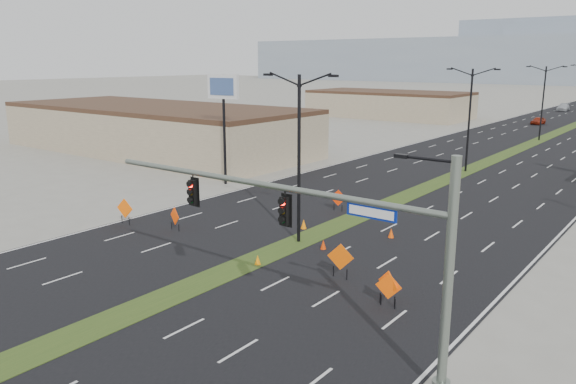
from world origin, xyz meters
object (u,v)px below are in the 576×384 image
Objects in this scene: construction_sign_0 at (125,209)px; construction_sign_4 at (388,285)px; streetlight_2 at (543,101)px; cone_0 at (258,260)px; construction_sign_1 at (175,217)px; construction_sign_3 at (340,258)px; cone_1 at (391,233)px; pole_sign_west at (223,95)px; construction_sign_2 at (338,199)px; signal_mast at (326,230)px; streetlight_1 at (469,117)px; construction_sign_5 at (389,288)px; cone_2 at (323,245)px; car_far at (563,107)px; car_left at (538,121)px; streetlight_0 at (299,154)px; cone_3 at (304,224)px.

construction_sign_4 is (20.04, -0.82, -0.08)m from construction_sign_0.
cone_0 is (0.60, -60.53, -5.13)m from streetlight_2.
construction_sign_1 is 12.90m from construction_sign_3.
pole_sign_west is (-19.05, 5.13, 7.56)m from cone_1.
construction_sign_0 is 15.02m from construction_sign_2.
signal_mast is 1.63× the size of streetlight_1.
cone_2 is at bearing 131.22° from construction_sign_5.
construction_sign_5 is 2.64× the size of cone_1.
construction_sign_2 is at bearing 150.65° from cone_1.
signal_mast is 9.85× the size of construction_sign_4.
streetlight_1 is 1.90× the size of car_far.
car_left is 83.10m from construction_sign_5.
construction_sign_2 is (-2.00, -48.41, -4.48)m from streetlight_2.
construction_sign_0 is (-11.50, -4.04, -4.36)m from streetlight_0.
construction_sign_2 is at bearing -13.51° from pole_sign_west.
cone_3 is at bearing -80.61° from car_left.
cone_1 reaches higher than cone_0.
cone_3 is at bearing -93.03° from streetlight_1.
pole_sign_west is (-6.94, -99.45, 7.10)m from car_far.
car_left is 2.37× the size of construction_sign_5.
construction_sign_3 is (5.13, -3.42, -4.33)m from streetlight_0.
car_left is 31.98m from car_far.
construction_sign_4 is (13.87, -81.75, 0.33)m from car_left.
car_left is at bearing 97.37° from cone_1.
streetlight_0 is 10.97m from construction_sign_5.
streetlight_0 is 28.00m from streetlight_1.
construction_sign_2 is at bearing 116.83° from cone_2.
cone_3 is at bearing -90.03° from car_far.
car_left is 2.06× the size of construction_sign_3.
construction_sign_2 is at bearing 77.65° from construction_sign_1.
streetlight_0 is 12.95m from construction_sign_0.
streetlight_0 reaches higher than construction_sign_2.
signal_mast reaches higher than construction_sign_5.
cone_3 is at bearing -91.45° from streetlight_2.
construction_sign_4 is 2.85× the size of cone_0.
streetlight_2 is at bearing 88.55° from cone_3.
construction_sign_4 is at bearing -2.35° from cone_0.
construction_sign_0 reaches higher than construction_sign_5.
signal_mast is 4.31× the size of car_left.
streetlight_0 is 7.53m from construction_sign_3.
streetlight_1 is 20.99m from construction_sign_2.
cone_3 is (-10.01, 7.42, -0.62)m from construction_sign_5.
car_far is at bearing 85.21° from construction_sign_5.
construction_sign_1 is (-2.43, -79.85, 0.28)m from car_left.
streetlight_1 is at bearing 86.97° from cone_3.
construction_sign_0 is 20.06m from construction_sign_4.
construction_sign_2 is 0.96× the size of construction_sign_4.
cone_1 is 1.04× the size of cone_2.
cone_0 is 9.37m from cone_1.
cone_0 is (-7.94, 0.33, -0.68)m from construction_sign_4.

